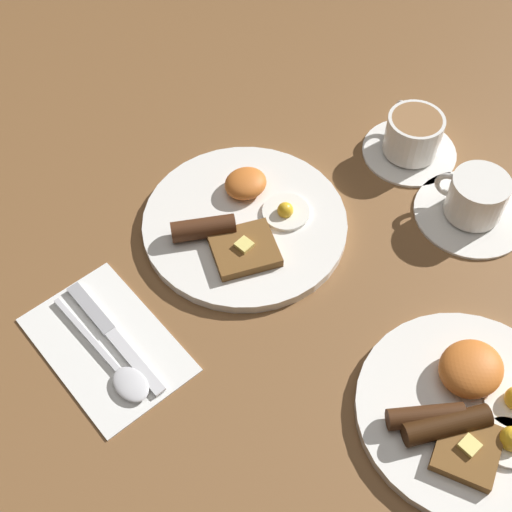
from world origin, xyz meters
name	(u,v)px	position (x,y,z in m)	size (l,w,h in m)	color
ground_plane	(245,227)	(0.00, 0.00, 0.00)	(3.00, 3.00, 0.00)	brown
breakfast_plate_near	(244,222)	(0.00, 0.00, 0.01)	(0.29, 0.29, 0.04)	white
breakfast_plate_far	(468,409)	(-0.02, 0.38, 0.01)	(0.26, 0.26, 0.05)	white
teacup_near	(412,138)	(-0.28, 0.05, 0.03)	(0.14, 0.14, 0.07)	white
teacup_far	(474,202)	(-0.26, 0.19, 0.03)	(0.16, 0.16, 0.07)	white
napkin	(107,344)	(0.25, 0.03, 0.00)	(0.14, 0.21, 0.01)	white
knife	(109,331)	(0.24, 0.02, 0.01)	(0.02, 0.20, 0.01)	silver
spoon	(122,374)	(0.26, 0.08, 0.01)	(0.04, 0.19, 0.01)	silver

